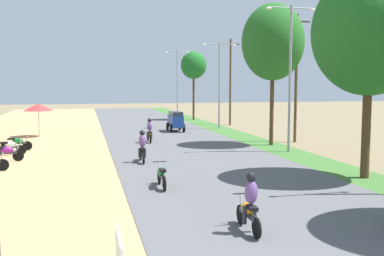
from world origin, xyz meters
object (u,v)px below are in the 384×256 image
(streetlamp_mid, at_px, (290,69))
(motorbike_ahead_fifth, at_px, (149,131))
(median_tree_fourth, at_px, (194,66))
(utility_pole_far, at_px, (230,80))
(streetlamp_farthest, at_px, (177,78))
(motorbike_ahead_third, at_px, (162,175))
(motorbike_ahead_fourth, at_px, (142,147))
(car_van_blue, at_px, (176,120))
(parked_motorbike_fifth, at_px, (10,147))
(parked_motorbike_fourth, at_px, (6,152))
(parked_motorbike_sixth, at_px, (17,143))
(median_tree_second, at_px, (370,32))
(vendor_umbrella, at_px, (38,107))
(motorbike_ahead_second, at_px, (249,204))
(streetlamp_far, at_px, (219,79))
(utility_pole_near, at_px, (296,76))
(median_tree_third, at_px, (273,42))

(streetlamp_mid, relative_size, motorbike_ahead_fifth, 4.72)
(median_tree_fourth, distance_m, utility_pole_far, 7.13)
(streetlamp_farthest, bearing_deg, motorbike_ahead_third, -102.23)
(motorbike_ahead_fourth, bearing_deg, motorbike_ahead_third, -89.54)
(car_van_blue, relative_size, motorbike_ahead_fifth, 1.34)
(parked_motorbike_fifth, xyz_separation_m, motorbike_ahead_fifth, (8.40, 3.75, 0.30))
(parked_motorbike_fourth, bearing_deg, streetlamp_mid, -0.69)
(parked_motorbike_sixth, distance_m, median_tree_second, 20.34)
(utility_pole_far, bearing_deg, median_tree_fourth, 108.04)
(parked_motorbike_fifth, xyz_separation_m, car_van_blue, (11.53, 10.33, 0.47))
(median_tree_fourth, height_order, car_van_blue, median_tree_fourth)
(median_tree_second, bearing_deg, motorbike_ahead_fourth, 146.18)
(median_tree_fourth, bearing_deg, vendor_umbrella, -139.25)
(motorbike_ahead_second, bearing_deg, median_tree_fourth, 78.79)
(streetlamp_far, height_order, car_van_blue, streetlamp_far)
(utility_pole_far, xyz_separation_m, motorbike_ahead_fifth, (-9.68, -11.94, -3.55))
(parked_motorbike_fourth, xyz_separation_m, utility_pole_far, (17.94, 17.88, 3.85))
(median_tree_second, bearing_deg, motorbike_ahead_third, 179.13)
(streetlamp_far, height_order, motorbike_ahead_fifth, streetlamp_far)
(utility_pole_near, xyz_separation_m, motorbike_ahead_fourth, (-11.44, -6.12, -3.74))
(median_tree_third, bearing_deg, streetlamp_mid, -93.46)
(motorbike_ahead_third, height_order, motorbike_ahead_fourth, motorbike_ahead_fourth)
(streetlamp_farthest, xyz_separation_m, motorbike_ahead_second, (-7.41, -46.54, -3.97))
(parked_motorbike_fourth, xyz_separation_m, median_tree_fourth, (15.80, 24.46, 5.55))
(streetlamp_farthest, xyz_separation_m, car_van_blue, (-4.31, -20.58, -3.80))
(parked_motorbike_fourth, bearing_deg, median_tree_third, 10.06)
(parked_motorbike_sixth, xyz_separation_m, utility_pole_near, (18.27, 0.30, 4.04))
(utility_pole_near, distance_m, utility_pole_far, 13.66)
(car_van_blue, xyz_separation_m, motorbike_ahead_fifth, (-3.12, -6.59, -0.17))
(streetlamp_mid, bearing_deg, parked_motorbike_fifth, 171.43)
(median_tree_fourth, relative_size, streetlamp_farthest, 0.91)
(parked_motorbike_fifth, xyz_separation_m, utility_pole_near, (18.40, 2.03, 4.04))
(streetlamp_mid, distance_m, car_van_blue, 13.98)
(parked_motorbike_sixth, distance_m, motorbike_ahead_third, 13.47)
(utility_pole_near, bearing_deg, motorbike_ahead_second, -119.43)
(motorbike_ahead_fourth, bearing_deg, streetlamp_far, 61.01)
(vendor_umbrella, bearing_deg, motorbike_ahead_fifth, -34.88)
(streetlamp_farthest, bearing_deg, car_van_blue, -101.83)
(parked_motorbike_sixth, distance_m, streetlamp_far, 19.15)
(parked_motorbike_sixth, xyz_separation_m, car_van_blue, (11.40, 8.60, 0.47))
(parked_motorbike_fourth, height_order, motorbike_ahead_fourth, motorbike_ahead_fourth)
(parked_motorbike_fifth, xyz_separation_m, median_tree_third, (16.02, 0.62, 6.18))
(vendor_umbrella, distance_m, car_van_blue, 10.98)
(streetlamp_farthest, height_order, motorbike_ahead_fourth, streetlamp_farthest)
(streetlamp_farthest, distance_m, motorbike_ahead_second, 47.30)
(motorbike_ahead_fifth, bearing_deg, streetlamp_far, 47.82)
(vendor_umbrella, height_order, streetlamp_far, streetlamp_far)
(motorbike_ahead_second, xyz_separation_m, motorbike_ahead_third, (-1.43, 5.78, -0.28))
(motorbike_ahead_third, xyz_separation_m, motorbike_ahead_fifth, (1.40, 13.60, 0.28))
(vendor_umbrella, height_order, utility_pole_near, utility_pole_near)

